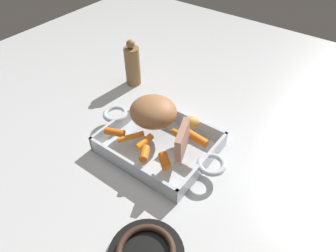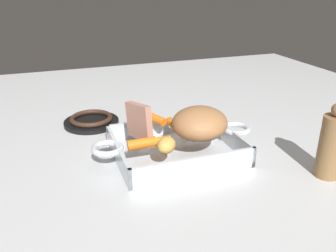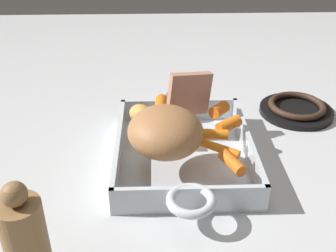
{
  "view_description": "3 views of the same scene",
  "coord_description": "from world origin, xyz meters",
  "px_view_note": "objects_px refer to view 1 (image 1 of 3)",
  "views": [
    {
      "loc": [
        0.36,
        -0.44,
        0.6
      ],
      "look_at": [
        0.01,
        0.02,
        0.07
      ],
      "focal_mm": 32.0,
      "sensor_mm": 36.0,
      "label": 1
    },
    {
      "loc": [
        0.27,
        0.69,
        0.39
      ],
      "look_at": [
        0.03,
        0.02,
        0.09
      ],
      "focal_mm": 37.31,
      "sensor_mm": 36.0,
      "label": 2
    },
    {
      "loc": [
        -0.61,
        0.05,
        0.43
      ],
      "look_at": [
        -0.01,
        0.03,
        0.07
      ],
      "focal_mm": 44.21,
      "sensor_mm": 36.0,
      "label": 3
    }
  ],
  "objects_px": {
    "baby_carrot_northwest": "(197,138)",
    "baby_carrot_short": "(144,142)",
    "pork_roast": "(153,112)",
    "baby_carrot_center_left": "(165,161)",
    "baby_carrot_southeast": "(145,154)",
    "pepper_mill": "(132,65)",
    "potato_golden_small": "(191,123)",
    "baby_carrot_center_right": "(131,137)",
    "roasting_dish": "(159,144)",
    "baby_carrot_northeast": "(115,132)",
    "baby_carrot_southwest": "(179,134)",
    "roast_slice_thin": "(182,141)"
  },
  "relations": [
    {
      "from": "baby_carrot_northeast",
      "to": "baby_carrot_center_left",
      "type": "relative_size",
      "value": 1.28
    },
    {
      "from": "pork_roast",
      "to": "baby_carrot_center_right",
      "type": "height_order",
      "value": "pork_roast"
    },
    {
      "from": "roasting_dish",
      "to": "pepper_mill",
      "type": "bearing_deg",
      "value": 143.29
    },
    {
      "from": "baby_carrot_southeast",
      "to": "pepper_mill",
      "type": "relative_size",
      "value": 0.27
    },
    {
      "from": "baby_carrot_southeast",
      "to": "pepper_mill",
      "type": "distance_m",
      "value": 0.4
    },
    {
      "from": "baby_carrot_northwest",
      "to": "baby_carrot_center_right",
      "type": "height_order",
      "value": "baby_carrot_northwest"
    },
    {
      "from": "baby_carrot_northwest",
      "to": "baby_carrot_center_right",
      "type": "xyz_separation_m",
      "value": [
        -0.14,
        -0.09,
        -0.0
      ]
    },
    {
      "from": "pork_roast",
      "to": "baby_carrot_southwest",
      "type": "relative_size",
      "value": 3.05
    },
    {
      "from": "baby_carrot_short",
      "to": "pepper_mill",
      "type": "xyz_separation_m",
      "value": [
        -0.26,
        0.25,
        0.01
      ]
    },
    {
      "from": "baby_carrot_southwest",
      "to": "pepper_mill",
      "type": "relative_size",
      "value": 0.26
    },
    {
      "from": "baby_carrot_short",
      "to": "baby_carrot_northwest",
      "type": "bearing_deg",
      "value": 40.57
    },
    {
      "from": "baby_carrot_northeast",
      "to": "baby_carrot_southeast",
      "type": "bearing_deg",
      "value": -6.33
    },
    {
      "from": "pork_roast",
      "to": "baby_carrot_center_left",
      "type": "relative_size",
      "value": 3.16
    },
    {
      "from": "roasting_dish",
      "to": "baby_carrot_southwest",
      "type": "bearing_deg",
      "value": 32.34
    },
    {
      "from": "roasting_dish",
      "to": "pepper_mill",
      "type": "xyz_separation_m",
      "value": [
        -0.27,
        0.2,
        0.06
      ]
    },
    {
      "from": "baby_carrot_short",
      "to": "baby_carrot_southwest",
      "type": "relative_size",
      "value": 1.24
    },
    {
      "from": "baby_carrot_southeast",
      "to": "potato_golden_small",
      "type": "bearing_deg",
      "value": 78.54
    },
    {
      "from": "baby_carrot_southeast",
      "to": "baby_carrot_northeast",
      "type": "height_order",
      "value": "baby_carrot_southeast"
    },
    {
      "from": "baby_carrot_center_left",
      "to": "baby_carrot_northeast",
      "type": "bearing_deg",
      "value": 179.03
    },
    {
      "from": "baby_carrot_center_left",
      "to": "baby_carrot_northwest",
      "type": "bearing_deg",
      "value": 79.43
    },
    {
      "from": "roasting_dish",
      "to": "potato_golden_small",
      "type": "height_order",
      "value": "potato_golden_small"
    },
    {
      "from": "potato_golden_small",
      "to": "baby_carrot_northwest",
      "type": "bearing_deg",
      "value": -40.21
    },
    {
      "from": "baby_carrot_northwest",
      "to": "baby_carrot_southwest",
      "type": "xyz_separation_m",
      "value": [
        -0.05,
        -0.01,
        -0.0
      ]
    },
    {
      "from": "potato_golden_small",
      "to": "pork_roast",
      "type": "bearing_deg",
      "value": -156.07
    },
    {
      "from": "baby_carrot_southeast",
      "to": "pork_roast",
      "type": "bearing_deg",
      "value": 118.74
    },
    {
      "from": "baby_carrot_short",
      "to": "baby_carrot_northeast",
      "type": "height_order",
      "value": "baby_carrot_northeast"
    },
    {
      "from": "baby_carrot_center_left",
      "to": "potato_golden_small",
      "type": "bearing_deg",
      "value": 98.65
    },
    {
      "from": "baby_carrot_northwest",
      "to": "baby_carrot_short",
      "type": "height_order",
      "value": "baby_carrot_northwest"
    },
    {
      "from": "baby_carrot_southeast",
      "to": "potato_golden_small",
      "type": "height_order",
      "value": "potato_golden_small"
    },
    {
      "from": "baby_carrot_northwest",
      "to": "baby_carrot_short",
      "type": "relative_size",
      "value": 1.17
    },
    {
      "from": "baby_carrot_northwest",
      "to": "potato_golden_small",
      "type": "distance_m",
      "value": 0.06
    },
    {
      "from": "baby_carrot_center_left",
      "to": "roasting_dish",
      "type": "bearing_deg",
      "value": 135.34
    },
    {
      "from": "baby_carrot_northeast",
      "to": "roasting_dish",
      "type": "bearing_deg",
      "value": 36.13
    },
    {
      "from": "baby_carrot_center_left",
      "to": "pepper_mill",
      "type": "relative_size",
      "value": 0.25
    },
    {
      "from": "baby_carrot_northwest",
      "to": "baby_carrot_southwest",
      "type": "bearing_deg",
      "value": -167.91
    },
    {
      "from": "potato_golden_small",
      "to": "baby_carrot_short",
      "type": "bearing_deg",
      "value": -115.58
    },
    {
      "from": "baby_carrot_center_left",
      "to": "baby_carrot_southeast",
      "type": "bearing_deg",
      "value": -169.85
    },
    {
      "from": "baby_carrot_northwest",
      "to": "baby_carrot_southeast",
      "type": "bearing_deg",
      "value": -121.86
    },
    {
      "from": "potato_golden_small",
      "to": "baby_carrot_northeast",
      "type": "bearing_deg",
      "value": -135.05
    },
    {
      "from": "baby_carrot_center_left",
      "to": "pepper_mill",
      "type": "distance_m",
      "value": 0.43
    },
    {
      "from": "baby_carrot_northeast",
      "to": "baby_carrot_short",
      "type": "bearing_deg",
      "value": 13.33
    },
    {
      "from": "baby_carrot_center_right",
      "to": "baby_carrot_southwest",
      "type": "distance_m",
      "value": 0.13
    },
    {
      "from": "baby_carrot_center_right",
      "to": "baby_carrot_short",
      "type": "distance_m",
      "value": 0.04
    },
    {
      "from": "roasting_dish",
      "to": "baby_carrot_center_right",
      "type": "height_order",
      "value": "baby_carrot_center_right"
    },
    {
      "from": "roasting_dish",
      "to": "roast_slice_thin",
      "type": "distance_m",
      "value": 0.11
    },
    {
      "from": "pork_roast",
      "to": "baby_carrot_southeast",
      "type": "bearing_deg",
      "value": -61.26
    },
    {
      "from": "roast_slice_thin",
      "to": "potato_golden_small",
      "type": "distance_m",
      "value": 0.1
    },
    {
      "from": "roast_slice_thin",
      "to": "baby_carrot_southeast",
      "type": "height_order",
      "value": "roast_slice_thin"
    },
    {
      "from": "baby_carrot_northeast",
      "to": "pepper_mill",
      "type": "xyz_separation_m",
      "value": [
        -0.17,
        0.27,
        0.01
      ]
    },
    {
      "from": "baby_carrot_southeast",
      "to": "pepper_mill",
      "type": "height_order",
      "value": "pepper_mill"
    }
  ]
}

